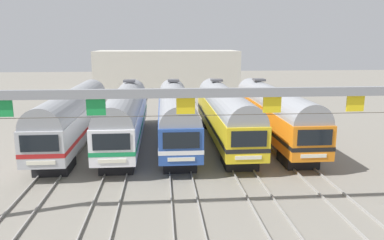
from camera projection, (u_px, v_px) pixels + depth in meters
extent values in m
plane|color=gray|center=(176.00, 143.00, 32.17)|extent=(160.00, 160.00, 0.00)
cube|color=gray|center=(100.00, 109.00, 47.99)|extent=(0.07, 70.00, 0.15)
cube|color=gray|center=(111.00, 109.00, 48.11)|extent=(0.07, 70.00, 0.15)
cube|color=gray|center=(133.00, 109.00, 48.33)|extent=(0.07, 70.00, 0.15)
cube|color=gray|center=(144.00, 109.00, 48.44)|extent=(0.07, 70.00, 0.15)
cube|color=gray|center=(165.00, 108.00, 48.67)|extent=(0.07, 70.00, 0.15)
cube|color=gray|center=(176.00, 108.00, 48.78)|extent=(0.07, 70.00, 0.15)
cube|color=gray|center=(198.00, 108.00, 49.01)|extent=(0.07, 70.00, 0.15)
cube|color=gray|center=(208.00, 108.00, 49.12)|extent=(0.07, 70.00, 0.15)
cube|color=gray|center=(229.00, 107.00, 49.34)|extent=(0.07, 70.00, 0.15)
cube|color=gray|center=(240.00, 107.00, 49.46)|extent=(0.07, 70.00, 0.15)
cube|color=#B2B5BA|center=(74.00, 120.00, 31.03)|extent=(2.85, 18.00, 2.35)
cube|color=#B21E1E|center=(75.00, 124.00, 31.10)|extent=(2.88, 18.02, 0.28)
cylinder|color=gray|center=(73.00, 106.00, 30.78)|extent=(2.74, 17.64, 2.74)
cube|color=black|center=(39.00, 143.00, 22.14)|extent=(2.28, 0.06, 1.03)
cube|color=silver|center=(41.00, 163.00, 22.39)|extent=(1.71, 0.05, 0.24)
cube|color=black|center=(55.00, 163.00, 25.24)|extent=(2.28, 2.60, 1.05)
cube|color=black|center=(90.00, 124.00, 37.52)|extent=(2.28, 2.60, 1.05)
cube|color=white|center=(126.00, 119.00, 31.37)|extent=(2.85, 18.00, 2.35)
cube|color=#198C4C|center=(126.00, 123.00, 31.44)|extent=(2.88, 18.02, 0.28)
cylinder|color=gray|center=(125.00, 105.00, 31.12)|extent=(2.74, 17.64, 2.74)
cube|color=black|center=(111.00, 142.00, 22.47)|extent=(2.28, 0.06, 1.03)
cube|color=silver|center=(112.00, 161.00, 22.73)|extent=(1.71, 0.05, 0.24)
cube|color=black|center=(118.00, 162.00, 25.58)|extent=(2.28, 2.60, 1.05)
cube|color=black|center=(132.00, 123.00, 37.86)|extent=(2.28, 2.60, 1.05)
cube|color=#4C4C51|center=(129.00, 81.00, 35.71)|extent=(1.10, 1.10, 0.20)
cube|color=#284C9E|center=(176.00, 118.00, 31.70)|extent=(2.85, 18.00, 2.35)
cube|color=white|center=(176.00, 122.00, 31.78)|extent=(2.88, 18.02, 0.28)
cylinder|color=gray|center=(176.00, 105.00, 31.46)|extent=(2.74, 17.64, 2.74)
cube|color=black|center=(181.00, 140.00, 22.81)|extent=(2.28, 0.06, 1.03)
cube|color=silver|center=(181.00, 159.00, 23.07)|extent=(1.71, 0.05, 0.24)
cube|color=black|center=(179.00, 160.00, 25.91)|extent=(2.28, 2.60, 1.05)
cube|color=black|center=(173.00, 122.00, 38.20)|extent=(2.28, 2.60, 1.05)
cube|color=#4C4C51|center=(173.00, 80.00, 36.05)|extent=(1.10, 1.10, 0.20)
cube|color=gold|center=(225.00, 117.00, 32.04)|extent=(2.85, 18.00, 2.35)
cube|color=black|center=(225.00, 121.00, 32.11)|extent=(2.88, 18.02, 0.28)
cylinder|color=gray|center=(225.00, 104.00, 31.80)|extent=(2.74, 17.64, 2.74)
cube|color=black|center=(249.00, 139.00, 23.15)|extent=(2.28, 0.06, 1.03)
cube|color=silver|center=(248.00, 158.00, 23.40)|extent=(1.71, 0.05, 0.24)
cube|color=black|center=(239.00, 159.00, 26.25)|extent=(2.28, 2.60, 1.05)
cube|color=black|center=(214.00, 121.00, 38.54)|extent=(2.28, 2.60, 1.05)
cube|color=#4C4C51|center=(217.00, 80.00, 36.39)|extent=(1.10, 1.10, 0.20)
cube|color=orange|center=(273.00, 117.00, 32.38)|extent=(2.85, 18.00, 2.35)
cube|color=black|center=(273.00, 121.00, 32.45)|extent=(2.88, 18.02, 0.28)
cylinder|color=gray|center=(273.00, 103.00, 32.14)|extent=(2.74, 17.64, 2.74)
cube|color=black|center=(315.00, 138.00, 23.49)|extent=(2.28, 0.06, 1.03)
cube|color=silver|center=(314.00, 156.00, 23.74)|extent=(1.71, 0.05, 0.24)
cube|color=black|center=(298.00, 157.00, 26.59)|extent=(2.28, 2.60, 1.05)
cube|color=black|center=(254.00, 121.00, 38.88)|extent=(2.28, 2.60, 1.05)
cube|color=#4C4C51|center=(259.00, 80.00, 36.73)|extent=(1.10, 1.10, 0.20)
cube|color=gray|center=(186.00, 93.00, 17.71)|extent=(21.81, 0.32, 0.44)
cube|color=#198C3F|center=(3.00, 108.00, 17.16)|extent=(0.90, 0.08, 0.80)
cube|color=#198C3F|center=(96.00, 107.00, 17.50)|extent=(0.90, 0.08, 0.80)
cube|color=yellow|center=(186.00, 106.00, 17.83)|extent=(0.90, 0.08, 0.80)
cube|color=yellow|center=(272.00, 105.00, 18.17)|extent=(0.90, 0.08, 0.80)
cube|color=yellow|center=(355.00, 103.00, 18.51)|extent=(0.90, 0.08, 0.80)
cylinder|color=#3F382D|center=(186.00, 116.00, 17.93)|extent=(21.81, 0.03, 0.03)
cube|color=beige|center=(167.00, 70.00, 69.31)|extent=(25.92, 10.00, 7.02)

